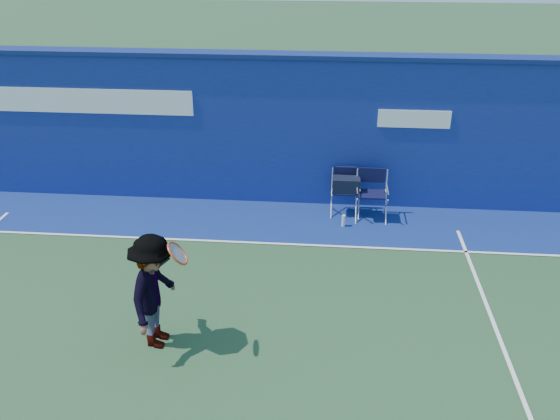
# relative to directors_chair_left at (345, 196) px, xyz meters

# --- Properties ---
(ground) EXTENTS (80.00, 80.00, 0.00)m
(ground) POSITION_rel_directors_chair_left_xyz_m (-2.34, -4.60, -0.39)
(ground) COLOR #264728
(ground) RESTS_ON ground
(stadium_wall) EXTENTS (24.00, 0.50, 3.08)m
(stadium_wall) POSITION_rel_directors_chair_left_xyz_m (-2.34, 0.60, 1.16)
(stadium_wall) COLOR navy
(stadium_wall) RESTS_ON ground
(out_of_bounds_strip) EXTENTS (24.00, 1.80, 0.01)m
(out_of_bounds_strip) POSITION_rel_directors_chair_left_xyz_m (-2.34, -0.50, -0.39)
(out_of_bounds_strip) COLOR navy
(out_of_bounds_strip) RESTS_ON ground
(court_lines) EXTENTS (24.00, 12.00, 0.01)m
(court_lines) POSITION_rel_directors_chair_left_xyz_m (-2.34, -4.00, -0.38)
(court_lines) COLOR white
(court_lines) RESTS_ON out_of_bounds_strip
(directors_chair_left) EXTENTS (0.55, 0.51, 0.93)m
(directors_chair_left) POSITION_rel_directors_chair_left_xyz_m (0.00, 0.00, 0.00)
(directors_chair_left) COLOR silver
(directors_chair_left) RESTS_ON ground
(directors_chair_right) EXTENTS (0.59, 0.53, 0.98)m
(directors_chair_right) POSITION_rel_directors_chair_left_xyz_m (0.51, -0.18, -0.09)
(directors_chair_right) COLOR silver
(directors_chair_right) RESTS_ON ground
(water_bottle) EXTENTS (0.07, 0.07, 0.24)m
(water_bottle) POSITION_rel_directors_chair_left_xyz_m (-0.03, -0.57, -0.27)
(water_bottle) COLOR silver
(water_bottle) RESTS_ON ground
(tennis_player) EXTENTS (0.93, 1.16, 1.69)m
(tennis_player) POSITION_rel_directors_chair_left_xyz_m (-2.64, -4.34, 0.45)
(tennis_player) COLOR #EA4738
(tennis_player) RESTS_ON ground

